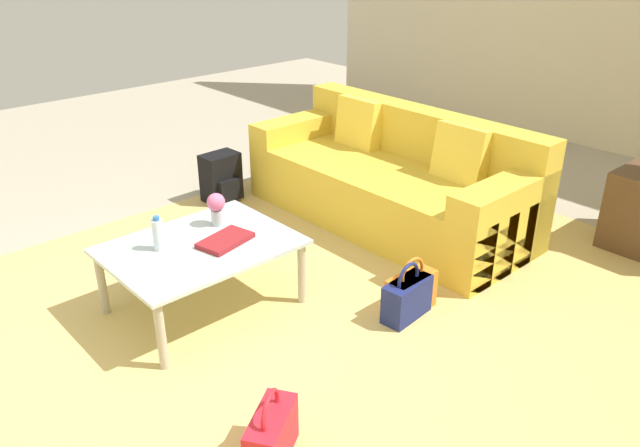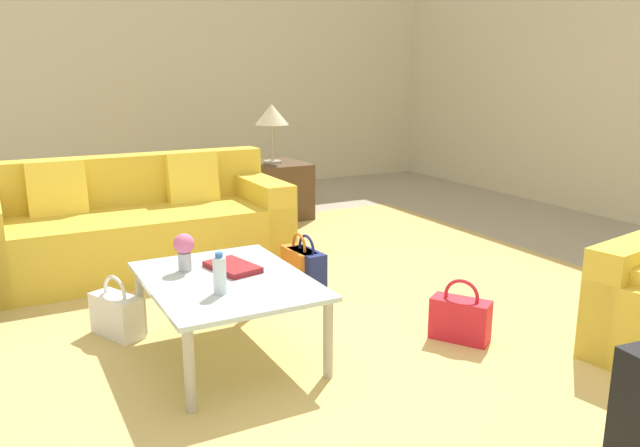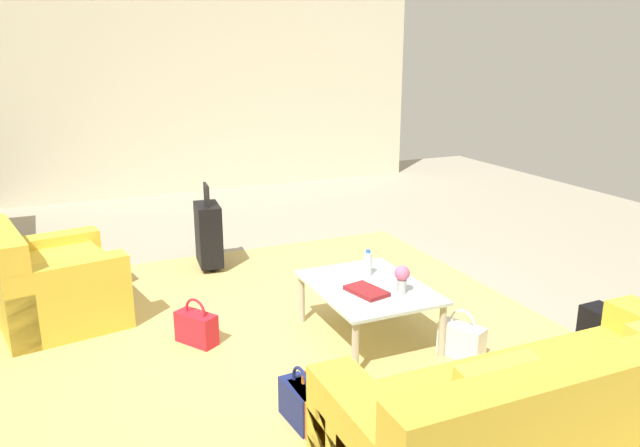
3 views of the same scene
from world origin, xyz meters
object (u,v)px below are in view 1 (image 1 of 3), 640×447
Objects in this scene: handbag_orange at (411,292)px; couch at (395,183)px; coffee_table at (201,252)px; flower_vase at (216,206)px; backpack_black at (222,178)px; handbag_red at (271,436)px; handbag_white at (231,236)px; water_bottle at (158,234)px; handbag_navy at (407,298)px; coffee_table_book at (225,240)px.

couch is at bearing -133.96° from handbag_orange.
coffee_table is 5.06× the size of flower_vase.
backpack_black is at bearing -127.80° from coffee_table.
handbag_red is at bearing 64.08° from flower_vase.
backpack_black reaches higher than handbag_orange.
handbag_white and handbag_orange have the same top height.
water_bottle is at bearing -0.00° from couch.
flower_vase is at bearing -59.95° from handbag_navy.
water_bottle is 0.42m from flower_vase.
backpack_black is (0.79, -1.19, -0.10)m from couch.
handbag_navy is (-0.69, 0.79, -0.31)m from coffee_table_book.
handbag_white is at bearing 59.77° from backpack_black.
water_bottle is 0.51× the size of backpack_black.
handbag_orange is 2.14m from backpack_black.
coffee_table_book is 1.10m from handbag_navy.
couch is 2.58m from handbag_red.
flower_vase reaches higher than handbag_orange.
handbag_white is 1.37m from handbag_orange.
couch is 1.59m from flower_vase.
water_bottle is 1.72m from backpack_black.
backpack_black is at bearing -93.29° from handbag_orange.
couch is at bearing 180.00° from water_bottle.
water_bottle is at bearing 6.79° from flower_vase.
coffee_table is at bearing 52.20° from backpack_black.
handbag_red is at bearing 50.60° from coffee_table_book.
coffee_table is 1.30m from handbag_red.
flower_vase is at bearing -126.49° from coffee_table_book.
flower_vase reaches higher than handbag_navy.
backpack_black is at bearing -124.40° from flower_vase.
couch is 1.69m from coffee_table_book.
water_bottle is at bearing -42.35° from coffee_table_book.
handbag_orange is at bearing -158.69° from handbag_navy.
coffee_table is 2.89× the size of handbag_orange.
coffee_table_book is at bearing 53.81° from handbag_white.
flower_vase reaches higher than handbag_red.
coffee_table_book is (-0.12, 0.08, 0.06)m from coffee_table.
water_bottle reaches higher than coffee_table.
handbag_navy is at bearing 136.12° from water_bottle.
coffee_table is at bearing -44.00° from handbag_orange.
handbag_orange is at bearing -165.10° from handbag_red.
couch reaches higher than handbag_red.
handbag_orange and handbag_red have the same top height.
couch is at bearing 163.62° from handbag_white.
flower_vase reaches higher than coffee_table_book.
couch is at bearing -176.80° from coffee_table.
handbag_white is 1.92m from handbag_red.
flower_vase is 1.25m from handbag_navy.
coffee_table is at bearing 153.43° from water_bottle.
coffee_table is 2.59× the size of backpack_black.
handbag_navy is at bearing 85.02° from backpack_black.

